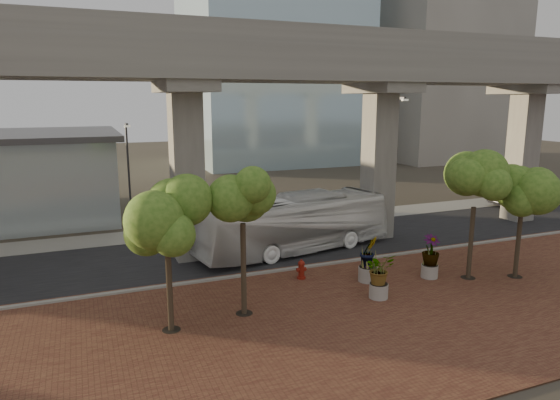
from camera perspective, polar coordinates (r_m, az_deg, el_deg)
name	(u,v)px	position (r m, az deg, el deg)	size (l,w,h in m)	color
ground	(304,256)	(28.24, 2.72, -6.40)	(160.00, 160.00, 0.00)	#3A352A
brick_plaza	(384,310)	(21.70, 11.76, -12.25)	(70.00, 13.00, 0.06)	brown
asphalt_road	(290,246)	(29.98, 1.12, -5.28)	(90.00, 8.00, 0.04)	black
curb_strip	(319,265)	(26.51, 4.54, -7.46)	(70.00, 0.25, 0.16)	gray
far_sidewalk	(259,225)	(34.92, -2.42, -2.84)	(90.00, 3.00, 0.06)	gray
transit_viaduct	(290,124)	(28.74, 1.18, 8.73)	(72.00, 5.60, 12.40)	gray
midrise_block	(439,75)	(78.01, 17.74, 13.43)	(18.00, 16.00, 24.00)	#A09990
transit_bus	(294,224)	(28.52, 1.66, -2.78)	(2.77, 11.79, 3.29)	white
parked_car	(516,197)	(45.39, 25.35, 0.32)	(1.56, 4.50, 1.48)	black
fire_hydrant	(301,269)	(24.53, 2.45, -7.92)	(0.48, 0.43, 0.97)	maroon
planter_front	(379,271)	(22.41, 11.29, -7.97)	(1.85, 1.85, 2.04)	#A59D95
planter_right	(431,252)	(25.47, 16.84, -5.70)	(2.01, 2.01, 2.15)	#9B978C
planter_left	(369,254)	(24.26, 10.09, -6.08)	(2.04, 2.04, 2.25)	#ACA89C
street_tree_far_west	(166,222)	(18.59, -12.86, -2.48)	(3.34, 3.34, 5.76)	#413325
street_tree_near_west	(242,200)	(19.51, -4.31, 0.02)	(3.32, 3.32, 6.29)	#413325
street_tree_near_east	(475,185)	(25.30, 21.43, 1.58)	(3.66, 3.66, 6.30)	#413325
street_tree_far_east	(523,190)	(26.45, 26.05, 1.06)	(3.53, 3.53, 5.99)	#413325
streetlamp_west	(129,173)	(31.80, -16.88, 2.95)	(0.36, 1.05, 7.22)	#2B2C30
streetlamp_east	(394,150)	(36.48, 12.93, 5.59)	(0.43, 1.27, 8.74)	#303035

